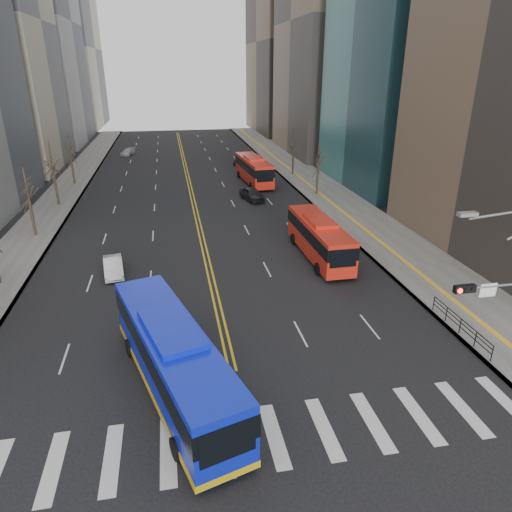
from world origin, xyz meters
The scene contains 16 objects.
ground centered at (0.00, 0.00, 0.00)m, with size 220.00×220.00×0.00m, color black.
sidewalk_right centered at (17.50, 45.00, 0.07)m, with size 7.00×130.00×0.15m, color slate.
sidewalk_left centered at (-16.50, 45.00, 0.07)m, with size 5.00×130.00×0.15m, color slate.
crosswalk centered at (0.00, 0.00, 0.01)m, with size 26.70×4.00×0.01m.
centerline centered at (0.00, 55.00, 0.01)m, with size 0.55×100.00×0.01m.
office_towers centered at (0.12, 68.51, 23.92)m, with size 83.00×134.00×58.00m.
signal_mast centered at (13.77, 2.00, 4.86)m, with size 5.37×0.37×9.39m.
pedestrian_railing centered at (14.30, 6.00, 0.82)m, with size 0.06×6.06×1.02m.
street_trees centered at (-7.18, 34.55, 4.87)m, with size 35.20×47.20×7.60m.
blue_bus centered at (-3.08, 4.00, 2.01)m, with size 6.49×13.52×3.83m.
red_bus_near centered at (9.65, 19.76, 1.94)m, with size 2.94×11.03×3.49m.
red_bus_far centered at (9.17, 48.11, 2.07)m, with size 3.60×11.99×3.73m.
car_white centered at (-7.58, 19.33, 0.68)m, with size 1.43×4.11×1.35m, color silver.
car_dark_mid centered at (7.23, 38.99, 0.79)m, with size 1.87×4.64×1.58m, color black.
car_silver centered at (-10.10, 74.34, 0.61)m, with size 1.70×4.18×1.21m, color #A3A3A9.
car_dark_far centered at (9.47, 61.97, 0.65)m, with size 2.16×4.69×1.30m, color black.
Camera 1 is at (-2.61, -15.49, 15.41)m, focal length 32.00 mm.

